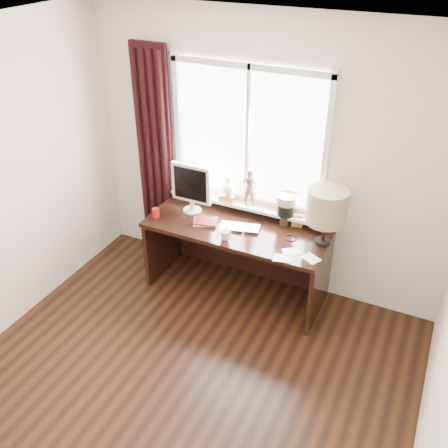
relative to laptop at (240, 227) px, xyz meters
The scene contains 16 objects.
floor 1.78m from the laptop, 87.99° to the right, with size 3.50×4.00×0.00m, color #341A0C.
ceiling 2.44m from the laptop, 87.99° to the right, with size 3.50×4.00×0.00m, color white.
wall_back 0.67m from the laptop, 81.85° to the left, with size 3.50×2.60×0.00m, color beige.
laptop is the anchor object (origin of this frame).
mug 0.22m from the laptop, 104.03° to the right, with size 0.09×0.09×0.09m, color white.
red_cup 0.83m from the laptop, 169.65° to the right, with size 0.07×0.07×0.09m, color #9E1207.
window 0.64m from the laptop, 107.74° to the left, with size 1.52×0.23×1.40m.
curtain 1.17m from the laptop, 164.41° to the left, with size 0.38×0.09×2.25m.
desk 0.29m from the laptop, 109.88° to the left, with size 1.70×0.70×0.75m.
monitor 0.62m from the laptop, 169.93° to the left, with size 0.40×0.18×0.49m.
notebook_stack 0.34m from the laptop, behind, with size 0.27×0.23×0.03m.
brush_holder 0.42m from the laptop, 34.98° to the left, with size 0.09×0.09×0.25m.
icon_frame 0.53m from the laptop, 29.04° to the left, with size 0.10×0.04×0.13m.
table_lamp 0.83m from the laptop, ahead, with size 0.35×0.35×0.52m.
loose_papers 0.63m from the laptop, 18.57° to the right, with size 0.40×0.28×0.00m.
desk_cables 0.20m from the laptop, 14.96° to the left, with size 0.59×0.34×0.01m.
Camera 1 is at (1.48, -1.95, 3.18)m, focal length 40.00 mm.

